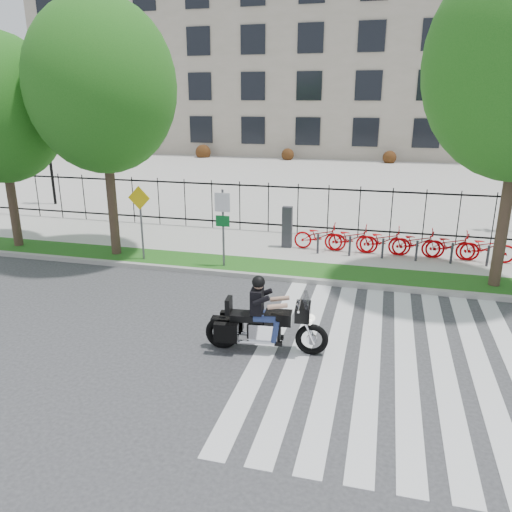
# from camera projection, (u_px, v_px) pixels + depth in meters

# --- Properties ---
(ground) EXTENTS (120.00, 120.00, 0.00)m
(ground) POSITION_uv_depth(u_px,v_px,m) (180.00, 333.00, 11.94)
(ground) COLOR #333235
(ground) RESTS_ON ground
(curb) EXTENTS (60.00, 0.20, 0.15)m
(curb) POSITION_uv_depth(u_px,v_px,m) (231.00, 274.00, 15.69)
(curb) COLOR #9D9C94
(curb) RESTS_ON ground
(grass_verge) EXTENTS (60.00, 1.50, 0.15)m
(grass_verge) POSITION_uv_depth(u_px,v_px,m) (239.00, 265.00, 16.48)
(grass_verge) COLOR #175014
(grass_verge) RESTS_ON ground
(sidewalk) EXTENTS (60.00, 3.50, 0.15)m
(sidewalk) POSITION_uv_depth(u_px,v_px,m) (258.00, 245.00, 18.78)
(sidewalk) COLOR #ABA8A0
(sidewalk) RESTS_ON ground
(plaza) EXTENTS (80.00, 34.00, 0.10)m
(plaza) POSITION_uv_depth(u_px,v_px,m) (320.00, 177.00, 34.97)
(plaza) COLOR #ABA8A0
(plaza) RESTS_ON ground
(crosswalk_stripes) EXTENTS (5.70, 8.00, 0.01)m
(crosswalk_stripes) POSITION_uv_depth(u_px,v_px,m) (388.00, 358.00, 10.78)
(crosswalk_stripes) COLOR silver
(crosswalk_stripes) RESTS_ON ground
(iron_fence) EXTENTS (30.00, 0.06, 2.00)m
(iron_fence) POSITION_uv_depth(u_px,v_px,m) (268.00, 207.00, 20.07)
(iron_fence) COLOR black
(iron_fence) RESTS_ON sidewalk
(office_building) EXTENTS (60.00, 21.90, 20.15)m
(office_building) POSITION_uv_depth(u_px,v_px,m) (350.00, 49.00, 50.31)
(office_building) COLOR gray
(office_building) RESTS_ON ground
(lamp_post_left) EXTENTS (1.06, 0.70, 4.25)m
(lamp_post_left) POSITION_uv_depth(u_px,v_px,m) (48.00, 143.00, 24.91)
(lamp_post_left) COLOR black
(lamp_post_left) RESTS_ON ground
(street_tree_1) EXTENTS (4.78, 4.78, 8.31)m
(street_tree_1) POSITION_uv_depth(u_px,v_px,m) (102.00, 87.00, 15.84)
(street_tree_1) COLOR #3C2A20
(street_tree_1) RESTS_ON grass_verge
(bike_share_station) EXTENTS (7.80, 0.86, 1.50)m
(bike_share_station) POSITION_uv_depth(u_px,v_px,m) (397.00, 241.00, 17.17)
(bike_share_station) COLOR #2D2D33
(bike_share_station) RESTS_ON sidewalk
(sign_pole_regulatory) EXTENTS (0.50, 0.09, 2.50)m
(sign_pole_regulatory) POSITION_uv_depth(u_px,v_px,m) (223.00, 218.00, 15.72)
(sign_pole_regulatory) COLOR #59595B
(sign_pole_regulatory) RESTS_ON grass_verge
(sign_pole_warning) EXTENTS (0.78, 0.09, 2.49)m
(sign_pole_warning) POSITION_uv_depth(u_px,v_px,m) (140.00, 213.00, 16.41)
(sign_pole_warning) COLOR #59595B
(sign_pole_warning) RESTS_ON grass_verge
(motorcycle_rider) EXTENTS (2.74, 0.87, 2.12)m
(motorcycle_rider) POSITION_uv_depth(u_px,v_px,m) (265.00, 322.00, 10.90)
(motorcycle_rider) COLOR black
(motorcycle_rider) RESTS_ON ground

